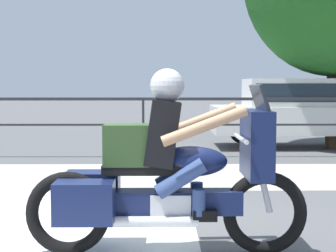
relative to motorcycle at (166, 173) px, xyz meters
The scene contains 6 objects.
ground_plane 0.95m from the motorcycle, 134.09° to the left, with size 120.00×120.00×0.00m, color #565659.
sidewalk_band 3.94m from the motorcycle, 96.49° to the left, with size 44.00×2.40×0.01m, color #B7B2A8.
crosswalk_band 1.47m from the motorcycle, 168.73° to the left, with size 3.15×6.00×0.01m, color silver.
fence_railing 5.99m from the motorcycle, 94.20° to the left, with size 36.00×0.05×1.22m.
motorcycle is the anchor object (origin of this frame).
parked_car 8.35m from the motorcycle, 67.40° to the left, with size 4.38×1.73×1.61m.
Camera 1 is at (0.42, -4.78, 1.45)m, focal length 55.00 mm.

